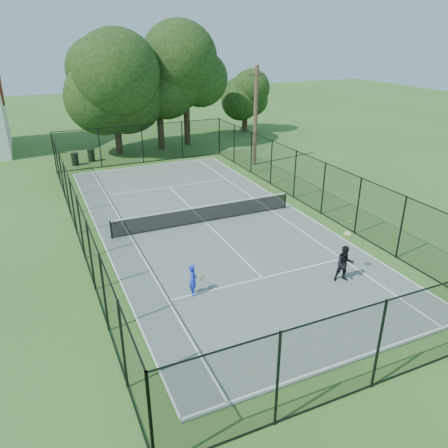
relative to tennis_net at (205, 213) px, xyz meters
name	(u,v)px	position (x,y,z in m)	size (l,w,h in m)	color
ground	(205,223)	(0.00, 0.00, -0.58)	(120.00, 120.00, 0.00)	#336121
tennis_court	(205,223)	(0.00, 0.00, -0.55)	(11.00, 24.00, 0.06)	slate
tennis_net	(205,213)	(0.00, 0.00, 0.00)	(10.08, 0.08, 0.95)	black
fence	(205,197)	(0.00, 0.00, 0.92)	(13.10, 26.10, 3.00)	black
tree_near_left	(113,86)	(-1.14, 16.59, 4.92)	(6.85, 6.85, 8.94)	#332114
tree_near_mid	(159,96)	(2.60, 16.79, 3.91)	(5.57, 5.57, 7.29)	#332114
tree_near_right	(185,79)	(5.29, 17.54, 5.11)	(6.48, 6.48, 8.94)	#332114
tree_far_right	(245,99)	(12.59, 20.39, 2.72)	(4.03, 4.03, 5.33)	#332114
trash_bin_left	(75,159)	(-5.00, 14.48, -0.09)	(0.58, 0.58, 0.96)	black
trash_bin_right	(91,155)	(-3.69, 15.07, -0.08)	(0.58, 0.58, 0.99)	black
utility_pole	(255,116)	(7.71, 9.00, 3.15)	(1.40, 0.30, 7.32)	#4C3823
player_blue	(193,280)	(-3.05, -6.37, 0.13)	(0.81, 0.55, 1.30)	#1830CF
player_black	(345,264)	(2.94, -7.92, 0.27)	(1.08, 1.10, 2.35)	black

